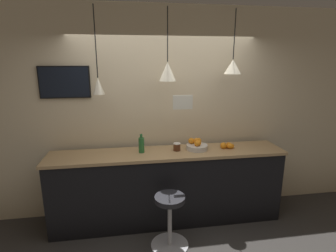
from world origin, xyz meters
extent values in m
plane|color=#33302D|center=(0.00, 0.00, 0.00)|extent=(14.00, 14.00, 0.00)
cube|color=beige|center=(0.00, 1.04, 1.45)|extent=(8.00, 0.06, 2.90)
cube|color=black|center=(0.00, 0.66, 0.49)|extent=(3.07, 0.51, 0.97)
cube|color=tan|center=(0.00, 0.66, 0.99)|extent=(3.11, 0.55, 0.04)
cylinder|color=#B7B7BC|center=(-0.06, 0.13, 0.01)|extent=(0.45, 0.45, 0.02)
cylinder|color=#B7B7BC|center=(-0.06, 0.13, 0.31)|extent=(0.05, 0.05, 0.58)
cylinder|color=#232328|center=(-0.06, 0.13, 0.63)|extent=(0.36, 0.36, 0.06)
cylinder|color=beige|center=(0.40, 0.69, 1.05)|extent=(0.29, 0.29, 0.07)
sphere|color=orange|center=(0.38, 0.64, 1.11)|extent=(0.07, 0.07, 0.07)
sphere|color=orange|center=(0.41, 0.66, 1.12)|extent=(0.07, 0.07, 0.07)
sphere|color=orange|center=(0.45, 0.77, 1.11)|extent=(0.07, 0.07, 0.07)
sphere|color=orange|center=(0.40, 0.73, 1.12)|extent=(0.08, 0.08, 0.08)
sphere|color=orange|center=(0.33, 0.75, 1.12)|extent=(0.08, 0.08, 0.08)
sphere|color=orange|center=(0.76, 0.67, 1.05)|extent=(0.07, 0.07, 0.07)
sphere|color=orange|center=(0.88, 0.65, 1.05)|extent=(0.07, 0.07, 0.07)
sphere|color=orange|center=(0.84, 0.68, 1.05)|extent=(0.08, 0.08, 0.08)
sphere|color=orange|center=(0.78, 0.67, 1.05)|extent=(0.07, 0.07, 0.07)
sphere|color=orange|center=(0.77, 0.67, 1.06)|extent=(0.09, 0.09, 0.09)
sphere|color=orange|center=(0.85, 0.65, 1.05)|extent=(0.07, 0.07, 0.07)
cylinder|color=#286B33|center=(-0.35, 0.69, 1.11)|extent=(0.07, 0.07, 0.20)
cylinder|color=#286B33|center=(-0.35, 0.69, 1.24)|extent=(0.03, 0.03, 0.05)
cylinder|color=#562D19|center=(0.12, 0.69, 1.06)|extent=(0.09, 0.09, 0.09)
cylinder|color=white|center=(0.12, 0.69, 1.11)|extent=(0.09, 0.09, 0.01)
cylinder|color=black|center=(-0.84, 0.70, 2.39)|extent=(0.01, 0.01, 0.82)
cone|color=beige|center=(-0.84, 0.70, 1.88)|extent=(0.14, 0.14, 0.20)
sphere|color=#F9EFCC|center=(-0.84, 0.70, 1.81)|extent=(0.04, 0.04, 0.04)
cylinder|color=black|center=(0.00, 0.70, 2.48)|extent=(0.01, 0.01, 0.63)
cone|color=beige|center=(0.00, 0.70, 2.05)|extent=(0.21, 0.21, 0.23)
sphere|color=#F9EFCC|center=(0.00, 0.70, 1.95)|extent=(0.04, 0.04, 0.04)
cylinder|color=black|center=(0.84, 0.70, 2.50)|extent=(0.01, 0.01, 0.60)
cone|color=beige|center=(0.84, 0.70, 2.10)|extent=(0.22, 0.22, 0.18)
sphere|color=#F9EFCC|center=(0.84, 0.70, 2.03)|extent=(0.04, 0.04, 0.04)
cube|color=black|center=(-1.29, 0.99, 1.91)|extent=(0.63, 0.04, 0.41)
cube|color=black|center=(-1.29, 0.98, 1.91)|extent=(0.60, 0.01, 0.38)
cube|color=white|center=(0.15, 0.47, 1.70)|extent=(0.24, 0.01, 0.17)
camera|label=1|loc=(-0.50, -2.56, 2.19)|focal=28.00mm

